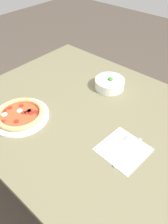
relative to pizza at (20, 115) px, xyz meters
The scene contains 7 objects.
ground_plane 0.87m from the pizza, 49.08° to the left, with size 8.00×8.00×0.00m, color #4C4238.
dining_table 0.36m from the pizza, 49.08° to the left, with size 1.33×1.07×0.78m.
pizza is the anchor object (origin of this frame).
bowl 0.56m from the pizza, 70.11° to the left, with size 0.18×0.18×0.07m.
napkin 0.56m from the pizza, 18.39° to the left, with size 0.21×0.21×0.00m.
fork 0.53m from the pizza, 19.22° to the left, with size 0.02×0.17×0.00m.
knife 0.58m from the pizza, 16.74° to the left, with size 0.02×0.21×0.01m.
Camera 1 is at (0.58, -0.67, 1.56)m, focal length 35.00 mm.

